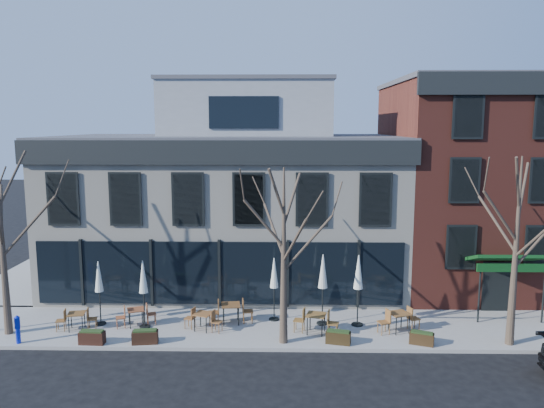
{
  "coord_description": "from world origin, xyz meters",
  "views": [
    {
      "loc": [
        2.93,
        -24.1,
        8.82
      ],
      "look_at": [
        2.43,
        2.0,
        4.88
      ],
      "focal_mm": 35.0,
      "sensor_mm": 36.0,
      "label": 1
    }
  ],
  "objects": [
    {
      "name": "planter_1",
      "position": [
        -2.53,
        -4.11,
        0.43
      ],
      "size": [
        1.06,
        0.53,
        0.57
      ],
      "color": "black",
      "rests_on": "sidewalk_front"
    },
    {
      "name": "ground",
      "position": [
        0.0,
        0.0,
        0.0
      ],
      "size": [
        120.0,
        120.0,
        0.0
      ],
      "primitive_type": "plane",
      "color": "black",
      "rests_on": "ground"
    },
    {
      "name": "cafe_set_5",
      "position": [
        7.86,
        -2.7,
        0.67
      ],
      "size": [
        1.96,
        1.07,
        1.01
      ],
      "color": "brown",
      "rests_on": "sidewalk_front"
    },
    {
      "name": "tree_right",
      "position": [
        12.01,
        -3.9,
        4.02
      ],
      "size": [
        3.72,
        3.77,
        7.48
      ],
      "color": "#382B21",
      "rests_on": "sidewalk_front"
    },
    {
      "name": "cafe_set_1",
      "position": [
        -3.39,
        -2.26,
        0.62
      ],
      "size": [
        1.78,
        1.02,
        0.92
      ],
      "color": "brown",
      "rests_on": "sidewalk_front"
    },
    {
      "name": "cafe_set_4",
      "position": [
        4.36,
        -2.94,
        0.67
      ],
      "size": [
        1.98,
        0.94,
        1.02
      ],
      "color": "brown",
      "rests_on": "sidewalk_front"
    },
    {
      "name": "umbrella_2",
      "position": [
        2.59,
        -1.44,
        2.16
      ],
      "size": [
        0.46,
        0.46,
        2.85
      ],
      "color": "black",
      "rests_on": "sidewalk_front"
    },
    {
      "name": "red_brick_building",
      "position": [
        13.0,
        4.98,
        5.64
      ],
      "size": [
        8.2,
        11.78,
        11.18
      ],
      "color": "maroon",
      "rests_on": "ground"
    },
    {
      "name": "sidewalk_side",
      "position": [
        -11.25,
        6.0,
        0.07
      ],
      "size": [
        4.5,
        12.0,
        0.15
      ],
      "primitive_type": "cube",
      "color": "gray",
      "rests_on": "ground"
    },
    {
      "name": "umbrella_4",
      "position": [
        6.22,
        -2.02,
        2.36
      ],
      "size": [
        0.5,
        0.5,
        3.13
      ],
      "color": "black",
      "rests_on": "sidewalk_front"
    },
    {
      "name": "tree_mid",
      "position": [
        3.01,
        -3.9,
        3.79
      ],
      "size": [
        3.5,
        3.55,
        7.04
      ],
      "color": "#382B21",
      "rests_on": "sidewalk_front"
    },
    {
      "name": "corner_building",
      "position": [
        0.07,
        5.07,
        4.72
      ],
      "size": [
        18.39,
        10.39,
        11.1
      ],
      "color": "beige",
      "rests_on": "ground"
    },
    {
      "name": "call_box",
      "position": [
        -7.59,
        -4.2,
        0.77
      ],
      "size": [
        0.24,
        0.23,
        1.17
      ],
      "color": "#0E1FB8",
      "rests_on": "sidewalk_front"
    },
    {
      "name": "planter_0",
      "position": [
        -4.63,
        -4.2,
        0.43
      ],
      "size": [
        1.02,
        0.45,
        0.56
      ],
      "color": "black",
      "rests_on": "sidewalk_front"
    },
    {
      "name": "umbrella_0",
      "position": [
        -4.99,
        -2.12,
        2.15
      ],
      "size": [
        0.45,
        0.45,
        2.83
      ],
      "color": "black",
      "rests_on": "sidewalk_front"
    },
    {
      "name": "cafe_set_3",
      "position": [
        0.69,
        -1.87,
        0.69
      ],
      "size": [
        2.04,
        0.9,
        1.05
      ],
      "color": "brown",
      "rests_on": "sidewalk_front"
    },
    {
      "name": "planter_3",
      "position": [
        8.49,
        -4.01,
        0.41
      ],
      "size": [
        1.01,
        0.68,
        0.52
      ],
      "color": "#2F200F",
      "rests_on": "sidewalk_front"
    },
    {
      "name": "planter_2",
      "position": [
        5.18,
        -3.98,
        0.42
      ],
      "size": [
        1.04,
        0.6,
        0.54
      ],
      "color": "black",
      "rests_on": "sidewalk_front"
    },
    {
      "name": "cafe_set_0",
      "position": [
        -5.8,
        -2.75,
        0.61
      ],
      "size": [
        1.75,
        0.8,
        0.9
      ],
      "color": "brown",
      "rests_on": "sidewalk_front"
    },
    {
      "name": "umbrella_1",
      "position": [
        -2.97,
        -2.43,
        2.23
      ],
      "size": [
        0.47,
        0.47,
        2.95
      ],
      "color": "black",
      "rests_on": "sidewalk_front"
    },
    {
      "name": "sidewalk_front",
      "position": [
        3.25,
        -2.15,
        0.07
      ],
      "size": [
        33.5,
        4.7,
        0.15
      ],
      "primitive_type": "cube",
      "color": "gray",
      "rests_on": "ground"
    },
    {
      "name": "tree_corner",
      "position": [
        -8.49,
        -3.2,
        4.25
      ],
      "size": [
        3.93,
        3.98,
        7.92
      ],
      "color": "#382B21",
      "rests_on": "sidewalk_front"
    },
    {
      "name": "cafe_set_2",
      "position": [
        -0.4,
        -2.69,
        0.62
      ],
      "size": [
        1.77,
        0.97,
        0.91
      ],
      "color": "brown",
      "rests_on": "sidewalk_front"
    },
    {
      "name": "umbrella_3",
      "position": [
        4.7,
        -1.91,
        2.36
      ],
      "size": [
        0.5,
        0.5,
        3.13
      ],
      "color": "black",
      "rests_on": "sidewalk_front"
    }
  ]
}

